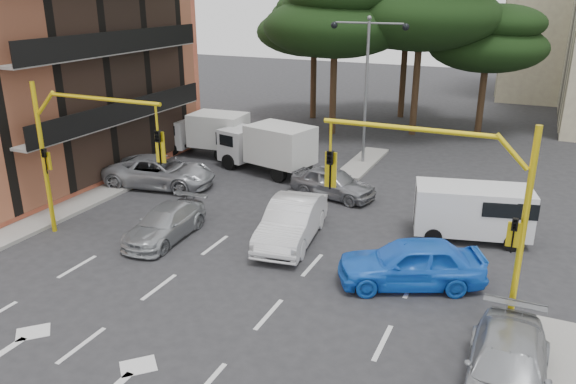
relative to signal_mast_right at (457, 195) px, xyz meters
name	(u,v)px	position (x,y,z in m)	size (l,w,h in m)	color
ground	(212,300)	(-6.80, -1.99, -3.88)	(120.00, 120.00, 0.00)	#28282B
median_strip	(363,163)	(-6.80, 14.01, -3.81)	(1.40, 6.00, 0.15)	gray
pine_left_near	(336,16)	(-10.75, 19.96, 3.72)	(9.15, 9.15, 10.23)	#382616
pine_center	(423,4)	(-5.75, 21.96, 4.41)	(9.98, 9.98, 11.16)	#382616
pine_left_far	(315,23)	(-13.75, 23.96, 3.03)	(8.32, 8.32, 9.30)	#382616
pine_right	(489,38)	(-1.75, 23.96, 2.33)	(7.49, 7.49, 8.37)	#382616
pine_back	(408,13)	(-7.75, 26.96, 3.72)	(9.15, 9.15, 10.23)	#382616
signal_mast_right	(457,195)	(0.00, 0.00, 0.00)	(5.79, 0.37, 6.00)	yellow
signal_mast_left	(76,142)	(-13.61, 0.00, 0.00)	(5.79, 0.37, 6.00)	yellow
street_lamp_center	(367,65)	(-6.80, 14.01, 1.54)	(4.16, 0.36, 7.77)	slate
car_white_hatch	(292,222)	(-6.29, 3.06, -3.07)	(1.73, 4.96, 1.63)	silver
car_blue_compact	(411,263)	(-1.37, 1.54, -3.08)	(1.90, 4.72, 1.61)	blue
car_silver_wagon	(165,223)	(-10.89, 1.30, -3.27)	(1.73, 4.26, 1.24)	#9EA2A5
car_silver_cross_a	(160,172)	(-14.80, 6.30, -3.14)	(2.49, 5.39, 1.50)	#9FA1A6
car_silver_cross_b	(333,183)	(-6.54, 8.37, -3.19)	(1.65, 4.09, 1.39)	gray
car_silver_parked	(507,369)	(1.90, -2.76, -3.20)	(1.91, 4.69, 1.36)	#9C9FA4
van_white	(472,212)	(-0.07, 6.19, -2.81)	(1.95, 4.31, 2.15)	white
box_truck_a	(205,134)	(-15.80, 12.01, -2.63)	(2.15, 5.11, 2.52)	white
box_truck_b	(266,148)	(-11.08, 10.56, -2.57)	(2.24, 5.34, 2.63)	silver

